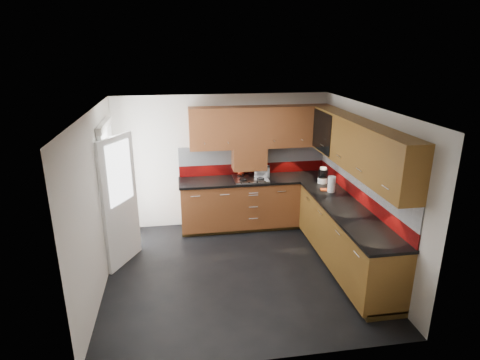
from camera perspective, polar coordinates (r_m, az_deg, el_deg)
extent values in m
cube|color=black|center=(6.13, -0.23, -12.93)|extent=(4.00, 3.80, 0.02)
cube|color=white|center=(5.27, -0.26, 10.49)|extent=(4.00, 3.80, 0.10)
cube|color=beige|center=(7.32, -2.46, 2.78)|extent=(4.00, 0.08, 2.64)
cube|color=beige|center=(3.96, 3.94, -11.73)|extent=(4.00, 0.08, 2.64)
cube|color=beige|center=(5.65, -20.11, -3.27)|extent=(0.08, 3.80, 2.64)
cube|color=beige|center=(6.17, 17.85, -1.18)|extent=(0.08, 3.80, 2.64)
cube|color=brown|center=(7.32, 2.22, -3.22)|extent=(2.70, 0.60, 0.95)
cube|color=brown|center=(6.23, 14.77, -7.96)|extent=(0.60, 2.60, 0.95)
cube|color=#432F12|center=(7.51, 2.13, -6.14)|extent=(2.70, 0.54, 0.10)
cube|color=#432F12|center=(6.43, 14.71, -11.33)|extent=(0.54, 2.60, 0.10)
cube|color=black|center=(7.16, 2.20, 0.06)|extent=(2.72, 0.62, 0.04)
cube|color=black|center=(6.02, 15.10, -4.26)|extent=(0.62, 2.60, 0.04)
cube|color=maroon|center=(7.40, 1.84, 1.67)|extent=(2.70, 0.02, 0.20)
cube|color=silver|center=(7.32, 1.86, 3.69)|extent=(2.70, 0.02, 0.34)
cube|color=maroon|center=(6.37, 16.51, -1.96)|extent=(0.02, 3.20, 0.20)
cube|color=silver|center=(6.29, 16.73, 0.35)|extent=(0.02, 3.20, 0.34)
cube|color=brown|center=(7.08, 2.95, 7.55)|extent=(2.50, 0.33, 0.72)
cube|color=brown|center=(5.94, 16.53, 4.64)|extent=(0.33, 2.87, 0.72)
cube|color=silver|center=(6.92, 2.00, 5.53)|extent=(1.80, 0.01, 0.16)
cube|color=silver|center=(5.89, 14.93, 2.55)|extent=(0.01, 2.00, 0.16)
cube|color=brown|center=(7.17, 1.31, 3.11)|extent=(0.60, 0.33, 0.40)
cube|color=black|center=(6.80, 11.53, 6.74)|extent=(0.01, 0.80, 0.66)
cube|color=#FFD18C|center=(6.91, 13.95, 6.76)|extent=(0.01, 0.76, 0.64)
cube|color=black|center=(6.86, 12.91, 6.91)|extent=(0.29, 0.76, 0.01)
cylinder|color=black|center=(6.61, 13.77, 7.31)|extent=(0.07, 0.07, 0.16)
cylinder|color=black|center=(6.75, 13.28, 7.57)|extent=(0.07, 0.07, 0.16)
cylinder|color=white|center=(6.88, 12.82, 7.82)|extent=(0.07, 0.07, 0.16)
cylinder|color=black|center=(7.02, 12.37, 8.05)|extent=(0.07, 0.07, 0.16)
cube|color=white|center=(6.53, -17.88, -1.80)|extent=(0.06, 0.95, 2.04)
cube|color=white|center=(6.18, -16.66, -3.01)|extent=(0.42, 0.73, 1.98)
cube|color=white|center=(6.03, -16.77, 0.98)|extent=(0.28, 0.50, 0.90)
cube|color=silver|center=(7.12, 1.51, 0.22)|extent=(0.60, 0.52, 0.02)
torus|color=black|center=(6.97, 0.44, 0.04)|extent=(0.13, 0.13, 0.02)
torus|color=black|center=(7.03, 2.94, 0.16)|extent=(0.13, 0.13, 0.02)
torus|color=black|center=(7.20, 0.11, 0.66)|extent=(0.13, 0.13, 0.02)
torus|color=black|center=(7.26, 2.54, 0.78)|extent=(0.13, 0.13, 0.02)
cube|color=black|center=(6.89, 1.89, -0.34)|extent=(0.46, 0.04, 0.02)
cylinder|color=red|center=(7.28, 0.10, 1.14)|extent=(0.11, 0.11, 0.14)
cylinder|color=brown|center=(7.25, 0.08, 2.45)|extent=(0.05, 0.01, 0.27)
cylinder|color=brown|center=(7.25, 0.14, 2.38)|extent=(0.05, 0.03, 0.25)
cylinder|color=brown|center=(7.25, 0.03, 2.51)|extent=(0.05, 0.03, 0.29)
cylinder|color=brown|center=(7.25, 0.20, 2.30)|extent=(0.04, 0.04, 0.24)
cylinder|color=brown|center=(7.24, -0.03, 2.39)|extent=(0.04, 0.05, 0.26)
cube|color=silver|center=(7.23, 3.13, 1.19)|extent=(0.30, 0.22, 0.19)
cube|color=black|center=(7.20, 3.15, 1.94)|extent=(0.21, 0.06, 0.01)
cube|color=black|center=(7.24, 3.08, 2.04)|extent=(0.21, 0.06, 0.01)
cylinder|color=white|center=(7.05, 11.66, -0.03)|extent=(0.17, 0.17, 0.09)
cylinder|color=black|center=(7.02, 11.73, 0.92)|extent=(0.16, 0.16, 0.15)
cylinder|color=white|center=(6.99, 11.78, 1.65)|extent=(0.11, 0.11, 0.04)
cylinder|color=white|center=(6.62, 12.89, -0.59)|extent=(0.14, 0.14, 0.26)
cube|color=#D04717|center=(6.72, 11.96, -1.35)|extent=(0.15, 0.14, 0.01)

